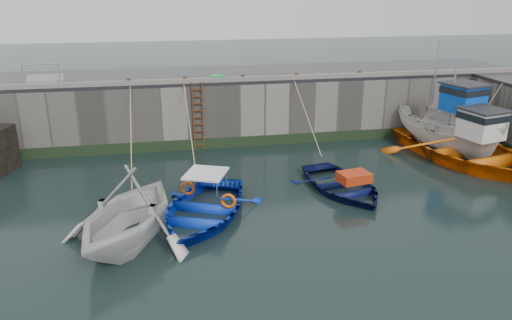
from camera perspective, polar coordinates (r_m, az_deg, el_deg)
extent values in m
plane|color=black|center=(15.18, 4.39, -9.84)|extent=(120.00, 120.00, 0.00)
cube|color=slate|center=(26.18, -2.73, 6.32)|extent=(30.00, 5.00, 3.00)
cube|color=black|center=(25.87, -2.78, 9.73)|extent=(30.00, 5.00, 0.16)
cube|color=slate|center=(23.55, -1.95, 9.24)|extent=(30.00, 0.30, 0.20)
cube|color=black|center=(24.08, -1.80, 2.09)|extent=(30.00, 0.08, 0.50)
cylinder|color=#3F1E0F|center=(23.44, -7.20, 4.89)|extent=(0.07, 0.07, 3.20)
cylinder|color=#3F1E0F|center=(23.47, -6.12, 4.95)|extent=(0.07, 0.07, 3.20)
cube|color=#3F1E0F|center=(23.81, -6.53, 1.76)|extent=(0.44, 0.06, 0.05)
cube|color=#3F1E0F|center=(23.71, -6.56, 2.52)|extent=(0.44, 0.06, 0.05)
cube|color=#3F1E0F|center=(23.62, -6.59, 3.29)|extent=(0.44, 0.06, 0.05)
cube|color=#3F1E0F|center=(23.53, -6.62, 4.06)|extent=(0.44, 0.06, 0.05)
cube|color=#3F1E0F|center=(23.45, -6.65, 4.84)|extent=(0.44, 0.06, 0.05)
cube|color=#3F1E0F|center=(23.37, -6.68, 5.62)|extent=(0.44, 0.06, 0.05)
cube|color=#3F1E0F|center=(23.29, -6.71, 6.41)|extent=(0.44, 0.06, 0.05)
cube|color=#3F1E0F|center=(23.22, -6.75, 7.21)|extent=(0.44, 0.06, 0.05)
cube|color=#3F1E0F|center=(23.15, -6.78, 8.00)|extent=(0.44, 0.06, 0.05)
imported|color=silver|center=(15.88, -14.20, -9.04)|extent=(6.02, 6.37, 2.65)
imported|color=#0D34C8|center=(17.09, -6.09, -6.39)|extent=(5.44, 6.25, 1.08)
imported|color=#0A1142|center=(19.36, 9.75, -3.40)|extent=(3.99, 5.05, 0.94)
imported|color=white|center=(25.11, 21.08, 2.89)|extent=(3.85, 6.53, 2.37)
cube|color=blue|center=(24.32, 22.61, 6.55)|extent=(1.75, 1.82, 1.20)
cube|color=black|center=(24.25, 22.71, 7.35)|extent=(1.82, 1.89, 0.28)
cube|color=#262628|center=(24.20, 22.80, 8.02)|extent=(1.99, 2.06, 0.08)
cylinder|color=#A5A8AD|center=(25.35, 19.83, 9.44)|extent=(0.08, 0.08, 3.00)
imported|color=orange|center=(23.96, 22.90, 0.91)|extent=(7.03, 8.66, 1.58)
cube|color=white|center=(23.21, 24.39, 3.74)|extent=(1.70, 1.78, 1.20)
cube|color=black|center=(23.13, 24.51, 4.57)|extent=(1.78, 1.85, 0.28)
cube|color=#262628|center=(23.06, 24.61, 5.27)|extent=(1.94, 2.02, 0.08)
cylinder|color=#A5A8AD|center=(24.20, 21.56, 6.90)|extent=(0.08, 0.08, 3.00)
cube|color=green|center=(23.56, -4.37, 9.30)|extent=(0.73, 0.55, 0.29)
cylinder|color=#A5A8AD|center=(24.36, -25.07, 8.75)|extent=(0.05, 0.05, 1.00)
cylinder|color=#A5A8AD|center=(24.05, -21.57, 9.09)|extent=(0.05, 0.05, 1.00)
cylinder|color=#A5A8AD|center=(24.13, -23.48, 9.99)|extent=(1.50, 0.05, 0.05)
cube|color=gray|center=(24.74, -22.98, 8.20)|extent=(1.60, 0.35, 0.18)
cube|color=gray|center=(25.05, -22.88, 8.75)|extent=(1.60, 0.35, 0.18)
cylinder|color=#3F1E0F|center=(23.40, -14.31, 8.69)|extent=(0.18, 0.18, 0.28)
cylinder|color=#3F1E0F|center=(23.39, -8.12, 9.08)|extent=(0.18, 0.18, 0.28)
cylinder|color=#3F1E0F|center=(23.68, -1.50, 9.39)|extent=(0.18, 0.18, 0.28)
cylinder|color=#3F1E0F|center=(24.24, 4.65, 9.57)|extent=(0.18, 0.18, 0.28)
cylinder|color=#3F1E0F|center=(25.28, 11.76, 9.63)|extent=(0.18, 0.18, 0.28)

